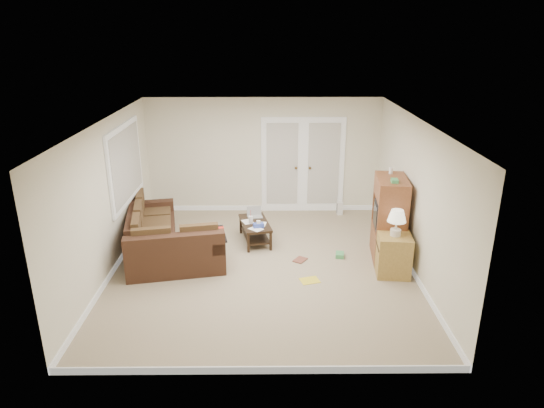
{
  "coord_description": "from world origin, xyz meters",
  "views": [
    {
      "loc": [
        0.1,
        -7.44,
        3.85
      ],
      "look_at": [
        0.16,
        0.11,
        1.1
      ],
      "focal_mm": 32.0,
      "sensor_mm": 36.0,
      "label": 1
    }
  ],
  "objects_px": {
    "coffee_table": "(255,231)",
    "side_cabinet": "(394,251)",
    "tv_armoire": "(389,218)",
    "sectional_sofa": "(162,240)"
  },
  "relations": [
    {
      "from": "tv_armoire",
      "to": "coffee_table",
      "type": "bearing_deg",
      "value": 169.98
    },
    {
      "from": "coffee_table",
      "to": "tv_armoire",
      "type": "bearing_deg",
      "value": -28.21
    },
    {
      "from": "coffee_table",
      "to": "sectional_sofa",
      "type": "bearing_deg",
      "value": -170.98
    },
    {
      "from": "coffee_table",
      "to": "side_cabinet",
      "type": "bearing_deg",
      "value": -41.89
    },
    {
      "from": "tv_armoire",
      "to": "side_cabinet",
      "type": "relative_size",
      "value": 1.39
    },
    {
      "from": "tv_armoire",
      "to": "sectional_sofa",
      "type": "bearing_deg",
      "value": -174.59
    },
    {
      "from": "sectional_sofa",
      "to": "side_cabinet",
      "type": "relative_size",
      "value": 2.27
    },
    {
      "from": "coffee_table",
      "to": "side_cabinet",
      "type": "distance_m",
      "value": 2.67
    },
    {
      "from": "sectional_sofa",
      "to": "tv_armoire",
      "type": "relative_size",
      "value": 1.63
    },
    {
      "from": "sectional_sofa",
      "to": "side_cabinet",
      "type": "xyz_separation_m",
      "value": [
        3.95,
        -0.71,
        0.11
      ]
    }
  ]
}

